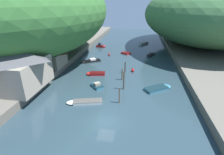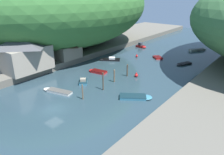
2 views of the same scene
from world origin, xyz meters
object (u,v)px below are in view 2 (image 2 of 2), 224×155
object	(u,v)px
boathouse_shed	(64,48)
person_by_boathouse	(72,55)
boat_near_quay	(56,91)
boat_red_skiff	(109,59)
boat_white_cruiser	(198,50)
boat_navy_launch	(83,81)
person_on_quay	(49,61)
waterfront_building	(22,52)
boat_far_upstream	(183,64)
boat_cabin_cruiser	(137,97)
channel_buoy_far	(136,75)
boat_far_right_bank	(97,71)
boat_yellow_tender	(141,46)
boat_mid_channel	(157,57)
channel_buoy_near	(137,56)

from	to	relation	value
boathouse_shed	person_by_boathouse	size ratio (longest dim) A/B	4.78
boat_near_quay	boat_red_skiff	size ratio (longest dim) A/B	1.08
boathouse_shed	boat_white_cruiser	xyz separation A→B (m)	(23.76, 34.91, -3.72)
boat_red_skiff	person_by_boathouse	bearing A→B (deg)	113.45
boat_navy_launch	person_on_quay	bearing A→B (deg)	138.67
waterfront_building	boathouse_shed	distance (m)	11.55
boat_far_upstream	boat_near_quay	bearing A→B (deg)	90.04
boat_near_quay	boat_cabin_cruiser	bearing A→B (deg)	-75.51
boat_white_cruiser	boathouse_shed	bearing A→B (deg)	-92.38
boat_red_skiff	channel_buoy_far	bearing A→B (deg)	-148.97
channel_buoy_far	person_by_boathouse	world-z (taller)	person_by_boathouse
person_by_boathouse	waterfront_building	bearing A→B (deg)	175.48
boat_cabin_cruiser	boat_navy_launch	bearing A→B (deg)	-120.61
boathouse_shed	boat_red_skiff	world-z (taller)	boathouse_shed
boathouse_shed	boat_cabin_cruiser	size ratio (longest dim) A/B	1.35
boat_far_upstream	boat_far_right_bank	bearing A→B (deg)	75.35
boat_yellow_tender	boat_cabin_cruiser	xyz separation A→B (m)	(19.12, -32.56, -0.24)
boat_yellow_tender	boat_mid_channel	world-z (taller)	boat_yellow_tender
boat_yellow_tender	boat_red_skiff	world-z (taller)	boat_yellow_tender
boat_near_quay	boat_white_cruiser	size ratio (longest dim) A/B	1.04
boat_white_cruiser	boat_far_upstream	distance (m)	16.74
boat_far_right_bank	boat_navy_launch	distance (m)	6.51
boat_red_skiff	channel_buoy_near	bearing A→B (deg)	-64.54
boat_near_quay	boat_mid_channel	distance (m)	32.66
boat_yellow_tender	boat_cabin_cruiser	distance (m)	37.76
boat_mid_channel	boat_far_right_bank	xyz separation A→B (m)	(-5.41, -19.63, 0.05)
boat_white_cruiser	boat_navy_launch	bearing A→B (deg)	-71.98
boat_red_skiff	person_by_boathouse	size ratio (longest dim) A/B	3.49
boat_far_upstream	channel_buoy_near	xyz separation A→B (m)	(-13.17, -1.92, 0.20)
boat_yellow_tender	person_by_boathouse	xyz separation A→B (m)	(-4.65, -26.55, 2.02)
boat_navy_launch	channel_buoy_far	size ratio (longest dim) A/B	3.04
boat_yellow_tender	boat_far_right_bank	world-z (taller)	boat_yellow_tender
boat_white_cruiser	channel_buoy_near	world-z (taller)	channel_buoy_near
boat_near_quay	boat_red_skiff	xyz separation A→B (m)	(-4.91, 22.03, 0.05)
boat_white_cruiser	boat_yellow_tender	bearing A→B (deg)	-123.03
waterfront_building	boat_yellow_tender	size ratio (longest dim) A/B	2.89
boat_navy_launch	channel_buoy_near	size ratio (longest dim) A/B	3.56
boat_white_cruiser	boat_far_right_bank	size ratio (longest dim) A/B	1.30
person_on_quay	channel_buoy_near	bearing A→B (deg)	-25.78
waterfront_building	boat_far_right_bank	world-z (taller)	waterfront_building
waterfront_building	person_by_boathouse	distance (m)	12.68
waterfront_building	person_by_boathouse	size ratio (longest dim) A/B	6.19
boat_cabin_cruiser	boat_red_skiff	xyz separation A→B (m)	(-18.29, 14.56, 0.04)
boat_far_upstream	waterfront_building	bearing A→B (deg)	71.25
person_by_boathouse	boat_white_cruiser	bearing A→B (deg)	-23.89
channel_buoy_near	boat_mid_channel	bearing A→B (deg)	32.63
boat_near_quay	boat_navy_launch	world-z (taller)	boat_navy_launch
boat_red_skiff	person_by_boathouse	xyz separation A→B (m)	(-5.49, -8.55, 2.22)
boathouse_shed	boat_far_right_bank	size ratio (longest dim) A/B	1.72
boat_yellow_tender	channel_buoy_far	world-z (taller)	boat_yellow_tender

